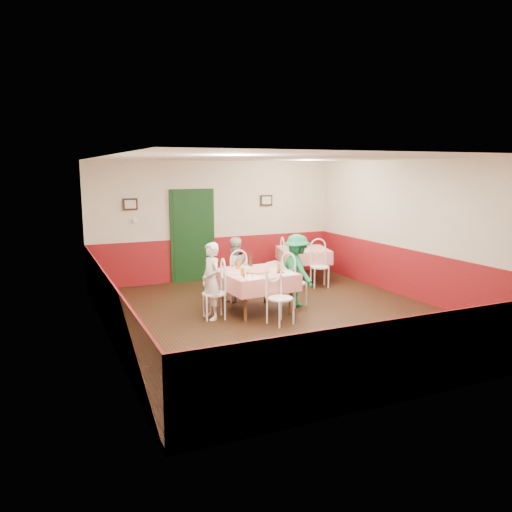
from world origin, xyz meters
name	(u,v)px	position (x,y,z in m)	size (l,w,h in m)	color
floor	(283,317)	(0.00, 0.00, 0.00)	(7.00, 7.00, 0.00)	black
ceiling	(284,158)	(0.00, 0.00, 2.80)	(7.00, 7.00, 0.00)	white
back_wall	(216,221)	(0.00, 3.50, 1.40)	(6.00, 0.10, 2.80)	beige
front_wall	(427,280)	(0.00, -3.50, 1.40)	(6.00, 0.10, 2.80)	beige
left_wall	(106,251)	(-3.00, 0.00, 1.40)	(0.10, 7.00, 2.80)	beige
right_wall	(418,231)	(3.00, 0.00, 1.40)	(0.10, 7.00, 2.80)	beige
wainscot_back	(217,258)	(0.00, 3.48, 0.50)	(6.00, 0.03, 1.00)	maroon
wainscot_front	(421,356)	(0.00, -3.48, 0.50)	(6.00, 0.03, 1.00)	maroon
wainscot_left	(110,309)	(-2.98, 0.00, 0.50)	(0.03, 7.00, 1.00)	maroon
wainscot_right	(414,275)	(2.98, 0.00, 0.50)	(0.03, 7.00, 1.00)	maroon
door	(193,237)	(-0.60, 3.45, 1.05)	(0.96, 0.06, 2.10)	black
picture_left	(130,204)	(-2.00, 3.45, 1.85)	(0.32, 0.03, 0.26)	black
picture_right	(266,200)	(1.30, 3.45, 1.85)	(0.32, 0.03, 0.26)	black
thermostat	(135,220)	(-1.90, 3.45, 1.50)	(0.10, 0.03, 0.10)	white
main_table	(256,292)	(-0.30, 0.50, 0.38)	(1.22, 1.22, 0.77)	red
second_table	(303,264)	(1.82, 2.48, 0.38)	(1.12, 1.12, 0.77)	red
chair_left	(214,294)	(-1.14, 0.43, 0.45)	(0.42, 0.42, 0.90)	white
chair_right	(295,283)	(0.55, 0.57, 0.45)	(0.42, 0.42, 0.90)	white
chair_far	(235,279)	(-0.37, 1.35, 0.45)	(0.42, 0.42, 0.90)	white
chair_near	(280,298)	(-0.22, -0.35, 0.45)	(0.42, 0.42, 0.90)	white
chair_second_a	(275,264)	(1.07, 2.48, 0.45)	(0.42, 0.42, 0.90)	white
chair_second_b	(320,267)	(1.82, 1.73, 0.45)	(0.42, 0.42, 0.90)	white
pizza	(258,272)	(-0.30, 0.43, 0.77)	(0.41, 0.41, 0.03)	#B74723
plate_left	(235,273)	(-0.71, 0.49, 0.77)	(0.25, 0.25, 0.01)	white
plate_right	(276,269)	(0.12, 0.53, 0.77)	(0.25, 0.25, 0.01)	white
plate_far	(246,267)	(-0.31, 0.93, 0.77)	(0.25, 0.25, 0.01)	white
glass_a	(243,272)	(-0.67, 0.24, 0.83)	(0.08, 0.08, 0.14)	#BF7219
glass_b	(279,268)	(0.07, 0.30, 0.83)	(0.08, 0.08, 0.14)	#BF7219
glass_c	(238,265)	(-0.49, 0.90, 0.83)	(0.07, 0.07, 0.14)	#BF7219
beer_bottle	(251,261)	(-0.21, 0.93, 0.88)	(0.06, 0.06, 0.23)	#381C0A
shaker_a	(247,276)	(-0.66, 0.05, 0.81)	(0.04, 0.04, 0.09)	silver
shaker_b	(252,276)	(-0.59, 0.02, 0.81)	(0.04, 0.04, 0.09)	silver
shaker_c	(244,276)	(-0.71, 0.08, 0.81)	(0.04, 0.04, 0.09)	#B23319
menu_left	(251,277)	(-0.59, 0.09, 0.76)	(0.30, 0.40, 0.00)	white
menu_right	(286,273)	(0.14, 0.15, 0.76)	(0.30, 0.40, 0.00)	white
wallet	(280,272)	(0.05, 0.20, 0.77)	(0.11, 0.09, 0.02)	black
diner_left	(211,281)	(-1.19, 0.42, 0.68)	(0.50, 0.33, 1.36)	gray
diner_far	(234,269)	(-0.38, 1.40, 0.64)	(0.62, 0.49, 1.28)	gray
diner_right	(297,270)	(0.60, 0.58, 0.69)	(0.90, 0.52, 1.39)	gray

